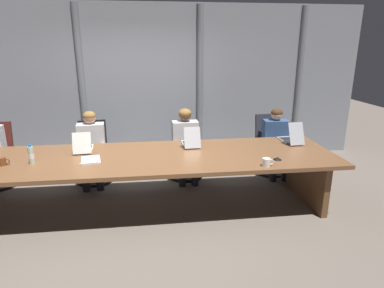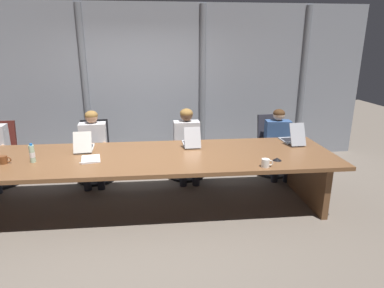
# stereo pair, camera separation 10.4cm
# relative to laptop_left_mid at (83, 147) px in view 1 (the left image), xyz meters

# --- Properties ---
(ground_plane) EXTENTS (16.58, 16.58, 0.00)m
(ground_plane) POSITION_rel_laptop_left_mid_xyz_m (0.74, -0.34, -0.79)
(ground_plane) COLOR #6B6056
(conference_table) EXTENTS (5.10, 1.33, 0.73)m
(conference_table) POSITION_rel_laptop_left_mid_xyz_m (0.74, -0.34, -0.18)
(conference_table) COLOR brown
(conference_table) RESTS_ON ground_plane
(curtain_backdrop) EXTENTS (8.29, 0.17, 2.81)m
(curtain_backdrop) POSITION_rel_laptop_left_mid_xyz_m (0.74, 1.73, 0.62)
(curtain_backdrop) COLOR gray
(curtain_backdrop) RESTS_ON ground_plane
(laptop_left_mid) EXTENTS (0.27, 0.45, 0.28)m
(laptop_left_mid) POSITION_rel_laptop_left_mid_xyz_m (0.00, 0.00, 0.00)
(laptop_left_mid) COLOR beige
(laptop_left_mid) RESTS_ON conference_table
(laptop_center) EXTENTS (0.24, 0.43, 0.29)m
(laptop_center) POSITION_rel_laptop_left_mid_xyz_m (1.46, 0.04, 0.00)
(laptop_center) COLOR #BCBCC1
(laptop_center) RESTS_ON conference_table
(laptop_right_mid) EXTENTS (0.24, 0.49, 0.32)m
(laptop_right_mid) POSITION_rel_laptop_left_mid_xyz_m (2.93, 0.03, 0.01)
(laptop_right_mid) COLOR #A8ADB7
(laptop_right_mid) RESTS_ON conference_table
(office_chair_left_mid) EXTENTS (0.60, 0.60, 0.94)m
(office_chair_left_mid) POSITION_rel_laptop_left_mid_xyz_m (-0.01, 0.76, -0.44)
(office_chair_left_mid) COLOR black
(office_chair_left_mid) RESTS_ON ground_plane
(office_chair_center) EXTENTS (0.60, 0.60, 0.91)m
(office_chair_center) POSITION_rel_laptop_left_mid_xyz_m (1.45, 0.76, -0.45)
(office_chair_center) COLOR #2D2D38
(office_chair_center) RESTS_ON ground_plane
(office_chair_right_mid) EXTENTS (0.60, 0.60, 0.97)m
(office_chair_right_mid) POSITION_rel_laptop_left_mid_xyz_m (2.93, 0.76, -0.43)
(office_chair_right_mid) COLOR #2D2D38
(office_chair_right_mid) RESTS_ON ground_plane
(person_left_mid) EXTENTS (0.45, 0.57, 1.14)m
(person_left_mid) POSITION_rel_laptop_left_mid_xyz_m (-0.01, 0.61, -0.14)
(person_left_mid) COLOR silver
(person_left_mid) RESTS_ON ground_plane
(person_center) EXTENTS (0.43, 0.55, 1.14)m
(person_center) POSITION_rel_laptop_left_mid_xyz_m (1.46, 0.61, -0.13)
(person_center) COLOR silver
(person_center) RESTS_ON ground_plane
(person_right_mid) EXTENTS (0.45, 0.57, 1.11)m
(person_right_mid) POSITION_rel_laptop_left_mid_xyz_m (2.96, 0.60, -0.16)
(person_right_mid) COLOR #335184
(person_right_mid) RESTS_ON ground_plane
(water_bottle_primary) EXTENTS (0.06, 0.06, 0.24)m
(water_bottle_primary) POSITION_rel_laptop_left_mid_xyz_m (-0.52, -0.45, 0.05)
(water_bottle_primary) COLOR #ADD1B2
(water_bottle_primary) RESTS_ON conference_table
(coffee_mug_near) EXTENTS (0.14, 0.09, 0.10)m
(coffee_mug_near) POSITION_rel_laptop_left_mid_xyz_m (2.24, -0.89, -0.00)
(coffee_mug_near) COLOR white
(coffee_mug_near) RESTS_ON conference_table
(coffee_mug_far) EXTENTS (0.14, 0.09, 0.10)m
(coffee_mug_far) POSITION_rel_laptop_left_mid_xyz_m (-0.85, -0.46, -0.01)
(coffee_mug_far) COLOR brown
(coffee_mug_far) RESTS_ON conference_table
(conference_mic_left_side) EXTENTS (0.11, 0.11, 0.03)m
(conference_mic_left_side) POSITION_rel_laptop_left_mid_xyz_m (2.45, -0.69, -0.04)
(conference_mic_left_side) COLOR black
(conference_mic_left_side) RESTS_ON conference_table
(spiral_notepad) EXTENTS (0.27, 0.34, 0.03)m
(spiral_notepad) POSITION_rel_laptop_left_mid_xyz_m (0.16, -0.43, -0.05)
(spiral_notepad) COLOR silver
(spiral_notepad) RESTS_ON conference_table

